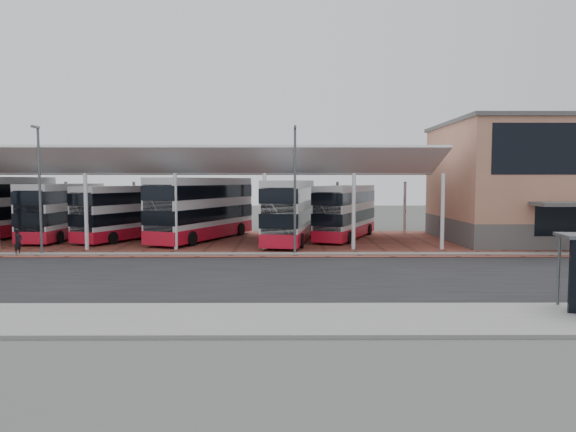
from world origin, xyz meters
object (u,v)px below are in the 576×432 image
at_px(bus_5, 346,212).
at_px(pedestrian, 18,241).
at_px(bus_4, 290,211).
at_px(terminal, 563,181).
at_px(bus_3, 203,209).
at_px(bus_2, 130,213).
at_px(bus_1, 64,211).

distance_m(bus_5, pedestrian, 23.48).
bearing_deg(pedestrian, bus_4, -56.67).
xyz_separation_m(terminal, pedestrian, (-38.32, -7.92, -3.75)).
distance_m(bus_4, pedestrian, 18.46).
relative_size(bus_3, bus_5, 1.14).
xyz_separation_m(terminal, bus_2, (-33.97, 0.84, -2.50)).
bearing_deg(bus_3, pedestrian, -118.95).
distance_m(bus_1, bus_4, 18.25).
relative_size(bus_5, pedestrian, 6.17).
height_order(bus_3, bus_4, bus_3).
height_order(bus_4, bus_5, bus_4).
relative_size(bus_2, bus_4, 0.90).
bearing_deg(pedestrian, bus_3, -39.83).
bearing_deg(bus_2, bus_5, 25.26).
bearing_deg(bus_1, bus_4, -5.11).
relative_size(bus_1, bus_2, 1.04).
relative_size(terminal, bus_4, 1.59).
bearing_deg(bus_1, pedestrian, -81.52).
distance_m(terminal, bus_2, 34.07).
height_order(bus_3, bus_5, bus_3).
distance_m(bus_2, bus_4, 12.86).
bearing_deg(pedestrian, bus_5, -55.59).
bearing_deg(bus_3, bus_4, 10.99).
bearing_deg(bus_5, bus_4, -130.91).
height_order(terminal, bus_1, terminal).
distance_m(bus_1, bus_5, 22.62).
relative_size(bus_1, bus_3, 0.90).
xyz_separation_m(bus_4, bus_5, (4.51, 2.29, -0.20)).
height_order(bus_1, bus_3, bus_3).
xyz_separation_m(bus_3, bus_5, (11.33, 0.93, -0.31)).
xyz_separation_m(bus_2, bus_5, (17.23, 0.39, 0.01)).
bearing_deg(bus_2, bus_4, 15.47).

